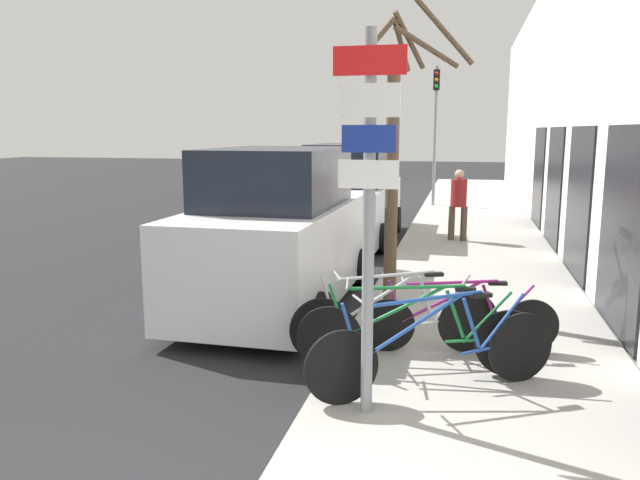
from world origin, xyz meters
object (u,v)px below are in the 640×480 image
(bicycle_0, at_px, (435,351))
(parked_car_0, at_px, (280,235))
(signpost, at_px, (369,205))
(pedestrian_near, at_px, (459,200))
(parked_car_1, at_px, (351,198))
(traffic_light, at_px, (436,117))
(bicycle_2, at_px, (396,321))
(bicycle_1, at_px, (418,335))
(bicycle_3, at_px, (460,320))
(street_tree, at_px, (396,158))

(bicycle_0, relative_size, parked_car_0, 0.47)
(signpost, xyz_separation_m, bicycle_0, (0.57, 0.57, -1.44))
(bicycle_0, xyz_separation_m, pedestrian_near, (0.08, 8.54, 0.51))
(bicycle_0, height_order, parked_car_1, parked_car_1)
(traffic_light, bearing_deg, parked_car_0, -97.60)
(parked_car_0, bearing_deg, bicycle_2, -46.70)
(bicycle_2, bearing_deg, pedestrian_near, -26.57)
(bicycle_2, height_order, parked_car_0, parked_car_0)
(signpost, relative_size, traffic_light, 0.73)
(bicycle_1, distance_m, parked_car_0, 3.48)
(parked_car_1, relative_size, pedestrian_near, 2.94)
(signpost, distance_m, bicycle_2, 2.05)
(parked_car_1, bearing_deg, bicycle_0, -74.75)
(parked_car_1, bearing_deg, bicycle_1, -75.19)
(parked_car_0, relative_size, pedestrian_near, 2.99)
(bicycle_0, bearing_deg, traffic_light, -26.63)
(pedestrian_near, distance_m, traffic_light, 7.04)
(parked_car_1, relative_size, traffic_light, 1.04)
(bicycle_2, xyz_separation_m, traffic_light, (-0.35, 14.36, 2.48))
(signpost, distance_m, bicycle_3, 2.43)
(street_tree, bearing_deg, bicycle_1, -77.96)
(signpost, relative_size, street_tree, 0.73)
(traffic_light, bearing_deg, bicycle_0, -86.97)
(pedestrian_near, bearing_deg, traffic_light, -71.19)
(pedestrian_near, xyz_separation_m, street_tree, (-0.82, -5.55, 1.16))
(bicycle_3, distance_m, parked_car_0, 3.28)
(parked_car_0, bearing_deg, pedestrian_near, 66.18)
(bicycle_0, relative_size, parked_car_1, 0.48)
(street_tree, bearing_deg, parked_car_1, 106.23)
(bicycle_3, height_order, street_tree, street_tree)
(pedestrian_near, relative_size, traffic_light, 0.35)
(parked_car_0, height_order, pedestrian_near, parked_car_0)
(parked_car_0, xyz_separation_m, pedestrian_near, (2.52, 5.49, -0.01))
(bicycle_3, relative_size, parked_car_0, 0.46)
(bicycle_3, relative_size, pedestrian_near, 1.36)
(signpost, xyz_separation_m, bicycle_3, (0.78, 1.76, -1.49))
(bicycle_3, bearing_deg, pedestrian_near, -10.91)
(parked_car_0, distance_m, traffic_light, 12.46)
(traffic_light, bearing_deg, street_tree, -89.65)
(pedestrian_near, bearing_deg, bicycle_3, 102.27)
(bicycle_1, height_order, traffic_light, traffic_light)
(bicycle_0, xyz_separation_m, parked_car_0, (-2.44, 3.04, 0.52))
(bicycle_2, distance_m, traffic_light, 14.57)
(parked_car_1, distance_m, traffic_light, 6.96)
(bicycle_0, height_order, street_tree, street_tree)
(street_tree, bearing_deg, bicycle_0, -76.20)
(parked_car_1, bearing_deg, signpost, -78.94)
(bicycle_2, xyz_separation_m, parked_car_0, (-1.97, 2.16, 0.52))
(street_tree, bearing_deg, traffic_light, 90.35)
(bicycle_3, distance_m, pedestrian_near, 7.37)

